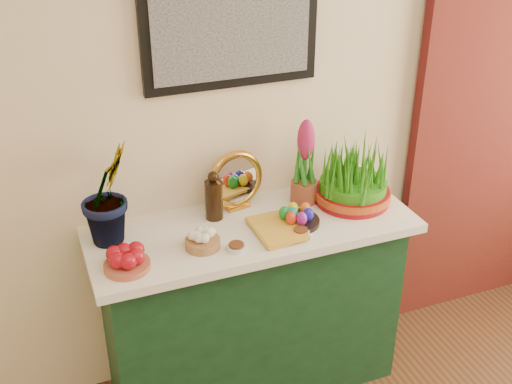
{
  "coord_description": "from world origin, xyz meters",
  "views": [
    {
      "loc": [
        -0.94,
        -0.18,
        2.3
      ],
      "look_at": [
        -0.11,
        1.95,
        1.07
      ],
      "focal_mm": 45.0,
      "sensor_mm": 36.0,
      "label": 1
    }
  ],
  "objects_px": {
    "sideboard": "(252,310)",
    "mirror": "(236,181)",
    "book": "(256,233)",
    "hyacinth_green": "(106,178)",
    "wheatgrass_sabzeh": "(354,177)"
  },
  "relations": [
    {
      "from": "wheatgrass_sabzeh",
      "to": "hyacinth_green",
      "type": "bearing_deg",
      "value": 175.91
    },
    {
      "from": "book",
      "to": "wheatgrass_sabzeh",
      "type": "bearing_deg",
      "value": 12.07
    },
    {
      "from": "hyacinth_green",
      "to": "book",
      "type": "xyz_separation_m",
      "value": [
        0.55,
        -0.2,
        -0.26
      ]
    },
    {
      "from": "mirror",
      "to": "book",
      "type": "bearing_deg",
      "value": -91.95
    },
    {
      "from": "sideboard",
      "to": "book",
      "type": "bearing_deg",
      "value": -100.84
    },
    {
      "from": "sideboard",
      "to": "mirror",
      "type": "bearing_deg",
      "value": 93.4
    },
    {
      "from": "hyacinth_green",
      "to": "mirror",
      "type": "xyz_separation_m",
      "value": [
        0.56,
        0.07,
        -0.15
      ]
    },
    {
      "from": "book",
      "to": "sideboard",
      "type": "bearing_deg",
      "value": 77.95
    },
    {
      "from": "wheatgrass_sabzeh",
      "to": "book",
      "type": "bearing_deg",
      "value": -166.72
    },
    {
      "from": "sideboard",
      "to": "hyacinth_green",
      "type": "distance_m",
      "value": 0.94
    },
    {
      "from": "hyacinth_green",
      "to": "wheatgrass_sabzeh",
      "type": "bearing_deg",
      "value": -44.64
    },
    {
      "from": "mirror",
      "to": "sideboard",
      "type": "bearing_deg",
      "value": -86.6
    },
    {
      "from": "hyacinth_green",
      "to": "wheatgrass_sabzeh",
      "type": "distance_m",
      "value": 1.08
    },
    {
      "from": "mirror",
      "to": "book",
      "type": "relative_size",
      "value": 1.09
    },
    {
      "from": "sideboard",
      "to": "book",
      "type": "distance_m",
      "value": 0.49
    }
  ]
}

